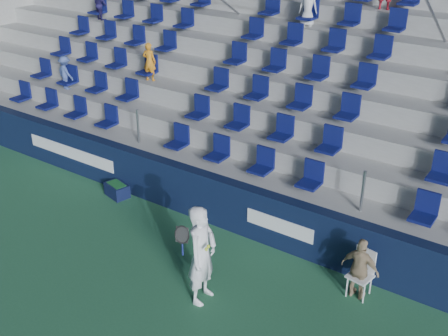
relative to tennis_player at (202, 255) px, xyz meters
The scene contains 7 objects.
ground 1.68m from the tennis_player, 145.33° to the right, with size 70.00×70.00×0.00m, color #2D6943.
sponsor_wall 2.66m from the tennis_player, 115.00° to the left, with size 24.00×0.32×1.20m.
grandstand 7.64m from the tennis_player, 98.45° to the left, with size 24.00×8.17×6.63m.
tennis_player is the anchor object (origin of this frame).
line_judge_chair 3.08m from the tennis_player, 38.08° to the left, with size 0.49×0.50×0.96m.
line_judge 2.98m from the tennis_player, 35.80° to the left, with size 0.75×0.31×1.28m, color tan.
ball_bin 4.71m from the tennis_player, 154.70° to the left, with size 0.70×0.54×0.35m.
Camera 1 is at (6.29, -6.00, 7.01)m, focal length 45.00 mm.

